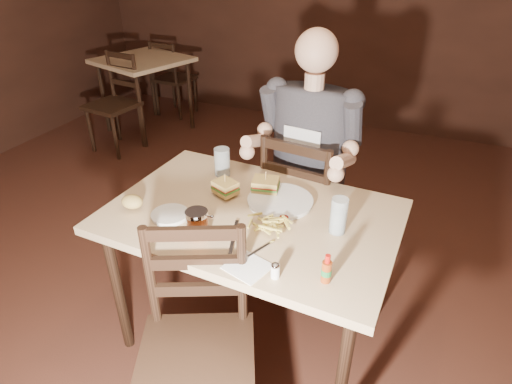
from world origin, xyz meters
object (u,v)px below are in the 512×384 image
at_px(main_table, 252,227).
at_px(diner, 308,128).
at_px(glass_right, 339,216).
at_px(hot_sauce, 327,268).
at_px(glass_left, 222,162).
at_px(chair_far, 306,206).
at_px(syrup_dispenser, 197,223).
at_px(bg_chair_near, 112,105).
at_px(bg_chair_far, 175,78).
at_px(side_plate, 170,215).
at_px(chair_near, 196,360).
at_px(dinner_plate, 280,202).
at_px(bg_table, 143,67).

distance_m(main_table, diner, 0.63).
relative_size(glass_right, hot_sauce, 1.35).
relative_size(glass_left, glass_right, 0.93).
height_order(chair_far, syrup_dispenser, chair_far).
bearing_deg(syrup_dispenser, bg_chair_near, 139.89).
distance_m(main_table, bg_chair_far, 3.48).
bearing_deg(hot_sauce, diner, 111.31).
distance_m(hot_sauce, side_plate, 0.74).
relative_size(chair_near, glass_left, 6.46).
xyz_separation_m(main_table, chair_near, (0.02, -0.57, -0.23)).
xyz_separation_m(bg_chair_near, diner, (2.23, -1.08, 0.52)).
bearing_deg(glass_right, hot_sauce, -83.85).
bearing_deg(dinner_plate, syrup_dispenser, -122.01).
height_order(bg_chair_near, hot_sauce, bg_chair_near).
height_order(chair_far, dinner_plate, chair_far).
distance_m(bg_table, diner, 2.78).
xyz_separation_m(glass_right, side_plate, (-0.70, -0.17, -0.07)).
bearing_deg(dinner_plate, chair_near, -95.72).
xyz_separation_m(chair_near, glass_right, (0.36, 0.58, 0.38)).
bearing_deg(glass_left, bg_chair_near, 144.00).
bearing_deg(hot_sauce, bg_table, 135.94).
bearing_deg(bg_chair_far, dinner_plate, 135.37).
xyz_separation_m(chair_near, hot_sauce, (0.39, 0.27, 0.36)).
bearing_deg(chair_far, bg_chair_near, -17.79).
height_order(chair_near, bg_chair_far, chair_near).
bearing_deg(diner, bg_chair_far, 142.56).
xyz_separation_m(bg_chair_far, glass_left, (1.87, -2.46, 0.42)).
distance_m(bg_table, bg_chair_far, 0.61).
xyz_separation_m(main_table, bg_chair_near, (-2.15, 1.63, -0.24)).
distance_m(bg_table, glass_left, 2.68).
distance_m(chair_near, dinner_plate, 0.77).
relative_size(glass_right, side_plate, 0.98).
height_order(dinner_plate, syrup_dispenser, syrup_dispenser).
distance_m(bg_chair_far, glass_left, 3.12).
bearing_deg(chair_near, chair_far, 62.33).
bearing_deg(diner, hot_sauce, -61.81).
bearing_deg(chair_near, glass_right, 33.80).
distance_m(main_table, glass_left, 0.41).
bearing_deg(main_table, bg_table, 134.60).
xyz_separation_m(chair_near, glass_left, (-0.30, 0.84, 0.37)).
xyz_separation_m(glass_left, syrup_dispenser, (0.14, -0.51, -0.01)).
xyz_separation_m(bg_table, glass_right, (2.53, -2.17, 0.17)).
distance_m(chair_far, diner, 0.50).
relative_size(bg_chair_far, side_plate, 5.32).
xyz_separation_m(chair_near, syrup_dispenser, (-0.16, 0.34, 0.36)).
distance_m(chair_near, glass_right, 0.78).
distance_m(bg_chair_far, diner, 3.16).
bearing_deg(dinner_plate, bg_chair_near, 146.07).
bearing_deg(dinner_plate, side_plate, -144.53).
relative_size(dinner_plate, glass_right, 1.87).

